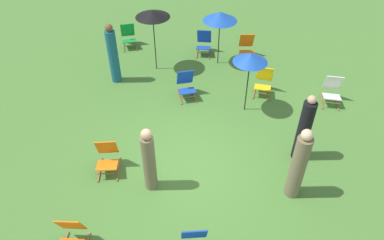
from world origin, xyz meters
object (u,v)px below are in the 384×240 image
deckchair_5 (264,82)px  deckchair_10 (247,47)px  person_0 (149,161)px  deckchair_3 (204,43)px  person_3 (304,130)px  deckchair_4 (70,237)px  deckchair_6 (107,157)px  deckchair_1 (128,36)px  deckchair_0 (332,91)px  umbrella_1 (220,16)px  umbrella_2 (251,58)px  deckchair_7 (186,85)px  person_2 (113,55)px  umbrella_0 (153,14)px  person_1 (298,166)px

deckchair_5 → deckchair_10: size_ratio=1.02×
deckchair_5 → person_0: 4.76m
deckchair_3 → person_3: bearing=-61.0°
deckchair_4 → deckchair_10: bearing=62.4°
deckchair_3 → deckchair_4: size_ratio=1.00×
deckchair_6 → person_0: (1.07, -0.51, 0.46)m
deckchair_1 → deckchair_5: bearing=-45.1°
deckchair_10 → person_0: 6.35m
deckchair_0 → umbrella_1: bearing=156.8°
deckchair_6 → umbrella_2: bearing=28.9°
deckchair_10 → person_3: bearing=-81.5°
deckchair_5 → umbrella_1: 2.45m
deckchair_5 → person_0: size_ratio=0.50×
deckchair_7 → deckchair_4: bearing=-125.5°
umbrella_1 → person_2: bearing=-160.9°
deckchair_0 → deckchair_10: 3.33m
deckchair_5 → deckchair_10: bearing=112.0°
deckchair_1 → deckchair_4: 8.00m
person_0 → person_2: (-1.56, 4.21, 0.09)m
deckchair_0 → person_2: bearing=-179.1°
deckchair_5 → umbrella_0: size_ratio=0.42×
deckchair_10 → deckchair_7: bearing=-132.6°
deckchair_5 → umbrella_2: (-0.61, -0.86, 1.33)m
deckchair_5 → deckchair_7: size_ratio=1.00×
deckchair_1 → deckchair_3: bearing=-22.5°
person_0 → person_3: size_ratio=0.92×
umbrella_2 → person_2: person_2 is taller
deckchair_1 → umbrella_2: (3.86, -3.58, 1.33)m
deckchair_7 → umbrella_2: (1.69, -0.63, 1.33)m
umbrella_0 → person_0: 5.06m
person_0 → person_3: person_3 is taller
deckchair_4 → person_0: 2.13m
umbrella_0 → umbrella_2: size_ratio=1.10×
deckchair_4 → umbrella_1: umbrella_1 is taller
deckchair_7 → person_3: bearing=-54.6°
deckchair_6 → person_3: bearing=0.9°
deckchair_6 → person_1: person_1 is taller
deckchair_6 → umbrella_2: size_ratio=0.45×
umbrella_1 → umbrella_2: (0.69, -2.48, 0.03)m
deckchair_4 → person_3: (4.85, 2.59, 0.51)m
deckchair_10 → umbrella_0: (-3.01, -0.83, 1.54)m
deckchair_5 → person_3: (0.54, -2.69, 0.51)m
deckchair_0 → person_2: (-6.44, 0.92, 0.55)m
deckchair_4 → umbrella_2: umbrella_2 is taller
deckchair_10 → umbrella_2: bearing=-97.4°
person_3 → umbrella_2: bearing=88.4°
deckchair_0 → deckchair_7: (-4.21, 0.18, 0.00)m
person_3 → deckchair_5: bearing=67.6°
person_3 → person_1: bearing=-141.0°
deckchair_4 → deckchair_7: (2.01, 5.05, 0.00)m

